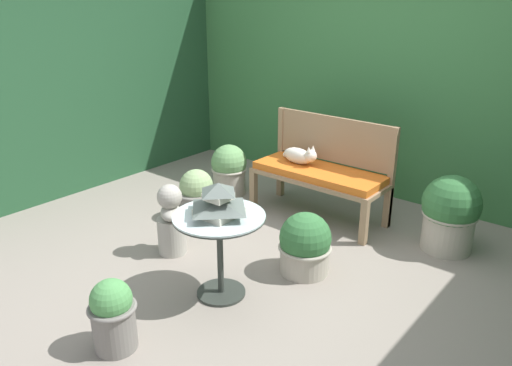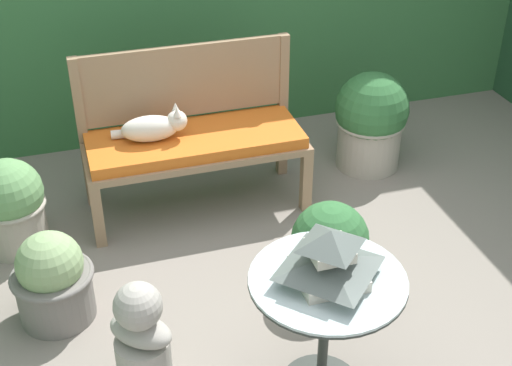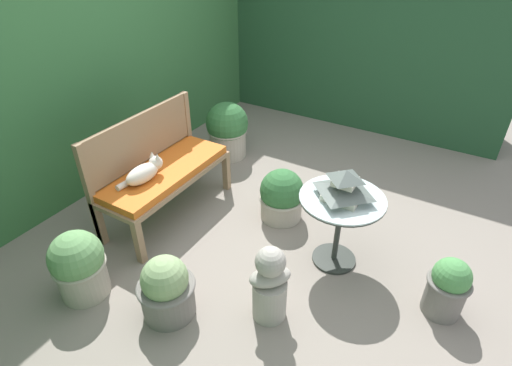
# 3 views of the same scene
# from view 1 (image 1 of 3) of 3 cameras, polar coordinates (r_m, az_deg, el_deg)

# --- Properties ---
(ground) EXTENTS (30.00, 30.00, 0.00)m
(ground) POSITION_cam_1_polar(r_m,az_deg,el_deg) (4.09, 1.28, -8.88)
(ground) COLOR gray
(foliage_hedge_back) EXTENTS (6.40, 0.82, 2.37)m
(foliage_hedge_back) POSITION_cam_1_polar(r_m,az_deg,el_deg) (5.61, 16.47, 11.47)
(foliage_hedge_back) COLOR #38703D
(foliage_hedge_back) RESTS_ON ground
(foliage_hedge_left) EXTENTS (0.70, 3.50, 2.12)m
(foliage_hedge_left) POSITION_cam_1_polar(r_m,az_deg,el_deg) (5.91, -20.24, 10.22)
(foliage_hedge_left) COLOR #234C2D
(foliage_hedge_left) RESTS_ON ground
(garden_bench) EXTENTS (1.28, 0.51, 0.49)m
(garden_bench) POSITION_cam_1_polar(r_m,az_deg,el_deg) (4.72, 7.18, 0.77)
(garden_bench) COLOR #937556
(garden_bench) RESTS_ON ground
(bench_backrest) EXTENTS (1.28, 0.06, 0.94)m
(bench_backrest) POSITION_cam_1_polar(r_m,az_deg,el_deg) (4.83, 8.81, 4.29)
(bench_backrest) COLOR #937556
(bench_backrest) RESTS_ON ground
(cat) EXTENTS (0.43, 0.19, 0.20)m
(cat) POSITION_cam_1_polar(r_m,az_deg,el_deg) (4.80, 5.03, 3.14)
(cat) COLOR silver
(cat) RESTS_ON garden_bench
(patio_table) EXTENTS (0.64, 0.64, 0.62)m
(patio_table) POSITION_cam_1_polar(r_m,az_deg,el_deg) (3.45, -4.19, -5.71)
(patio_table) COLOR #2D332D
(patio_table) RESTS_ON ground
(pagoda_birdhouse) EXTENTS (0.35, 0.35, 0.23)m
(pagoda_birdhouse) POSITION_cam_1_polar(r_m,az_deg,el_deg) (3.35, -4.30, -2.14)
(pagoda_birdhouse) COLOR beige
(pagoda_birdhouse) RESTS_ON patio_table
(garden_bust) EXTENTS (0.32, 0.31, 0.60)m
(garden_bust) POSITION_cam_1_polar(r_m,az_deg,el_deg) (4.14, -9.67, -4.31)
(garden_bust) COLOR #A39E93
(garden_bust) RESTS_ON ground
(potted_plant_path_edge) EXTENTS (0.48, 0.48, 0.65)m
(potted_plant_path_edge) POSITION_cam_1_polar(r_m,az_deg,el_deg) (4.42, 21.31, -3.24)
(potted_plant_path_edge) COLOR #ADA393
(potted_plant_path_edge) RESTS_ON ground
(potted_plant_patio_mid) EXTENTS (0.38, 0.38, 0.54)m
(potted_plant_patio_mid) POSITION_cam_1_polar(r_m,az_deg,el_deg) (5.30, -3.10, 1.55)
(potted_plant_patio_mid) COLOR #ADA393
(potted_plant_patio_mid) RESTS_ON ground
(potted_plant_table_far) EXTENTS (0.29, 0.29, 0.47)m
(potted_plant_table_far) POSITION_cam_1_polar(r_m,az_deg,el_deg) (3.19, -16.05, -14.24)
(potted_plant_table_far) COLOR slate
(potted_plant_table_far) RESTS_ON ground
(potted_plant_table_near) EXTENTS (0.40, 0.40, 0.48)m
(potted_plant_table_near) POSITION_cam_1_polar(r_m,az_deg,el_deg) (4.77, -6.79, -1.43)
(potted_plant_table_near) COLOR slate
(potted_plant_table_near) RESTS_ON ground
(potted_plant_bench_left) EXTENTS (0.41, 0.41, 0.49)m
(potted_plant_bench_left) POSITION_cam_1_polar(r_m,az_deg,el_deg) (3.85, 5.62, -7.07)
(potted_plant_bench_left) COLOR #ADA393
(potted_plant_bench_left) RESTS_ON ground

